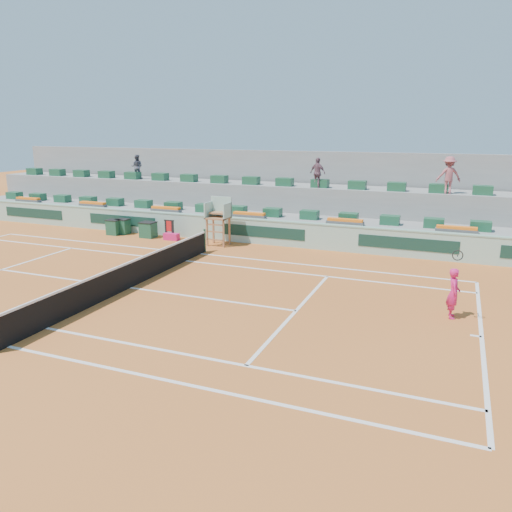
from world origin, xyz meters
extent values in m
plane|color=#AD5621|center=(0.00, 0.00, 0.00)|extent=(90.00, 90.00, 0.00)
cube|color=gray|center=(0.00, 10.70, 0.60)|extent=(36.00, 4.00, 1.20)
cube|color=gray|center=(0.00, 12.30, 1.30)|extent=(36.00, 2.40, 2.60)
cube|color=gray|center=(0.00, 13.90, 2.20)|extent=(36.00, 0.40, 4.40)
cube|color=#D41B66|center=(-2.81, 7.54, 0.18)|extent=(0.81, 0.36, 0.36)
imported|color=#484854|center=(-7.83, 11.95, 3.35)|extent=(0.87, 0.77, 1.49)
imported|color=#764F5E|center=(3.92, 11.45, 3.40)|extent=(1.01, 0.70, 1.59)
imported|color=#A55258|center=(10.41, 11.50, 3.50)|extent=(1.30, 0.98, 1.79)
cube|color=white|center=(11.88, 0.00, 0.01)|extent=(0.12, 10.97, 0.01)
cube|color=white|center=(0.00, -5.49, 0.01)|extent=(23.77, 0.12, 0.01)
cube|color=white|center=(0.00, 5.49, 0.01)|extent=(23.77, 0.12, 0.01)
cube|color=white|center=(0.00, -4.12, 0.01)|extent=(23.77, 0.12, 0.01)
cube|color=white|center=(0.00, 4.12, 0.01)|extent=(23.77, 0.12, 0.01)
cube|color=white|center=(-6.40, 0.00, 0.01)|extent=(0.12, 8.23, 0.01)
cube|color=white|center=(6.40, 0.00, 0.01)|extent=(0.12, 8.23, 0.01)
cube|color=white|center=(0.00, 0.00, 0.01)|extent=(12.80, 0.12, 0.01)
cube|color=white|center=(11.73, 0.00, 0.01)|extent=(0.30, 0.12, 0.01)
cube|color=black|center=(0.00, 0.00, 0.46)|extent=(0.03, 11.87, 0.92)
cube|color=white|center=(0.00, 0.00, 0.95)|extent=(0.06, 11.87, 0.07)
cylinder|color=#204B32|center=(0.00, 5.94, 0.55)|extent=(0.10, 0.10, 1.10)
cube|color=#95BCAC|center=(0.00, 8.50, 0.60)|extent=(36.00, 0.30, 1.20)
cube|color=#7DA894|center=(0.00, 8.50, 1.23)|extent=(36.00, 0.34, 0.06)
cube|color=#12332A|center=(-13.00, 8.34, 0.65)|extent=(4.40, 0.02, 0.56)
cube|color=#12332A|center=(-6.50, 8.34, 0.65)|extent=(4.40, 0.02, 0.56)
cube|color=#12332A|center=(2.00, 8.34, 0.65)|extent=(4.40, 0.02, 0.56)
cube|color=#12332A|center=(9.00, 8.34, 0.65)|extent=(4.40, 0.02, 0.56)
cube|color=#945C38|center=(-0.45, 7.05, 0.68)|extent=(0.08, 0.08, 1.35)
cube|color=#945C38|center=(0.45, 7.05, 0.68)|extent=(0.08, 0.08, 1.35)
cube|color=#945C38|center=(-0.45, 7.75, 0.68)|extent=(0.08, 0.08, 1.35)
cube|color=#945C38|center=(0.45, 7.75, 0.68)|extent=(0.08, 0.08, 1.35)
cube|color=#945C38|center=(0.00, 7.40, 1.39)|extent=(1.10, 0.90, 0.08)
cube|color=#95BCAC|center=(0.00, 7.78, 1.90)|extent=(1.10, 0.08, 1.00)
cube|color=#95BCAC|center=(-0.52, 7.40, 1.75)|extent=(0.06, 0.90, 0.80)
cube|color=#95BCAC|center=(0.52, 7.40, 1.75)|extent=(0.06, 0.90, 0.80)
cube|color=#945C38|center=(0.00, 7.50, 1.63)|extent=(0.80, 0.60, 0.08)
cube|color=#945C38|center=(0.00, 7.05, 0.35)|extent=(0.90, 0.08, 0.06)
cube|color=#945C38|center=(0.00, 7.05, 0.75)|extent=(0.90, 0.08, 0.06)
cube|color=#945C38|center=(0.00, 7.05, 1.10)|extent=(0.90, 0.08, 0.06)
cube|color=#1A4E31|center=(-16.00, 9.80, 1.42)|extent=(0.90, 0.60, 0.44)
cube|color=#1A4E31|center=(-14.00, 9.80, 1.42)|extent=(0.90, 0.60, 0.44)
cube|color=#1A4E31|center=(-12.00, 9.80, 1.42)|extent=(0.90, 0.60, 0.44)
cube|color=#1A4E31|center=(-10.00, 9.80, 1.42)|extent=(0.90, 0.60, 0.44)
cube|color=#1A4E31|center=(-8.00, 9.80, 1.42)|extent=(0.90, 0.60, 0.44)
cube|color=#1A4E31|center=(-6.00, 9.80, 1.42)|extent=(0.90, 0.60, 0.44)
cube|color=#1A4E31|center=(-4.00, 9.80, 1.42)|extent=(0.90, 0.60, 0.44)
cube|color=#1A4E31|center=(-2.00, 9.80, 1.42)|extent=(0.90, 0.60, 0.44)
cube|color=#1A4E31|center=(0.00, 9.80, 1.42)|extent=(0.90, 0.60, 0.44)
cube|color=#1A4E31|center=(2.00, 9.80, 1.42)|extent=(0.90, 0.60, 0.44)
cube|color=#1A4E31|center=(4.00, 9.80, 1.42)|extent=(0.90, 0.60, 0.44)
cube|color=#1A4E31|center=(6.00, 9.80, 1.42)|extent=(0.90, 0.60, 0.44)
cube|color=#1A4E31|center=(8.00, 9.80, 1.42)|extent=(0.90, 0.60, 0.44)
cube|color=#1A4E31|center=(10.00, 9.80, 1.42)|extent=(0.90, 0.60, 0.44)
cube|color=#1A4E31|center=(12.00, 9.80, 1.42)|extent=(0.90, 0.60, 0.44)
cube|color=#1A4E31|center=(-16.00, 11.70, 2.82)|extent=(0.90, 0.60, 0.44)
cube|color=#1A4E31|center=(-14.00, 11.70, 2.82)|extent=(0.90, 0.60, 0.44)
cube|color=#1A4E31|center=(-12.00, 11.70, 2.82)|extent=(0.90, 0.60, 0.44)
cube|color=#1A4E31|center=(-10.00, 11.70, 2.82)|extent=(0.90, 0.60, 0.44)
cube|color=#1A4E31|center=(-8.00, 11.70, 2.82)|extent=(0.90, 0.60, 0.44)
cube|color=#1A4E31|center=(-6.00, 11.70, 2.82)|extent=(0.90, 0.60, 0.44)
cube|color=#1A4E31|center=(-4.00, 11.70, 2.82)|extent=(0.90, 0.60, 0.44)
cube|color=#1A4E31|center=(-2.00, 11.70, 2.82)|extent=(0.90, 0.60, 0.44)
cube|color=#1A4E31|center=(0.00, 11.70, 2.82)|extent=(0.90, 0.60, 0.44)
cube|color=#1A4E31|center=(2.00, 11.70, 2.82)|extent=(0.90, 0.60, 0.44)
cube|color=#1A4E31|center=(4.00, 11.70, 2.82)|extent=(0.90, 0.60, 0.44)
cube|color=#1A4E31|center=(6.00, 11.70, 2.82)|extent=(0.90, 0.60, 0.44)
cube|color=#1A4E31|center=(8.00, 11.70, 2.82)|extent=(0.90, 0.60, 0.44)
cube|color=#1A4E31|center=(10.00, 11.70, 2.82)|extent=(0.90, 0.60, 0.44)
cube|color=#1A4E31|center=(12.00, 11.70, 2.82)|extent=(0.90, 0.60, 0.44)
cube|color=#525252|center=(-14.00, 9.00, 1.28)|extent=(1.80, 0.36, 0.16)
cube|color=orange|center=(-14.00, 9.00, 1.42)|extent=(1.70, 0.32, 0.12)
cube|color=#525252|center=(-9.00, 9.00, 1.28)|extent=(1.80, 0.36, 0.16)
cube|color=orange|center=(-9.00, 9.00, 1.42)|extent=(1.70, 0.32, 0.12)
cube|color=#525252|center=(-4.00, 9.00, 1.28)|extent=(1.80, 0.36, 0.16)
cube|color=orange|center=(-4.00, 9.00, 1.42)|extent=(1.70, 0.32, 0.12)
cube|color=#525252|center=(1.00, 9.00, 1.28)|extent=(1.80, 0.36, 0.16)
cube|color=orange|center=(1.00, 9.00, 1.42)|extent=(1.70, 0.32, 0.12)
cube|color=#525252|center=(6.00, 9.00, 1.28)|extent=(1.80, 0.36, 0.16)
cube|color=orange|center=(6.00, 9.00, 1.42)|extent=(1.70, 0.32, 0.12)
cube|color=#525252|center=(11.00, 9.00, 1.28)|extent=(1.80, 0.36, 0.16)
cube|color=orange|center=(11.00, 9.00, 1.42)|extent=(1.70, 0.32, 0.12)
cube|color=#184831|center=(-4.30, 7.64, 0.40)|extent=(0.76, 0.65, 0.80)
cube|color=black|center=(-4.30, 7.64, 0.82)|extent=(0.81, 0.70, 0.04)
cube|color=#184831|center=(-6.11, 7.87, 0.40)|extent=(0.67, 0.57, 0.80)
cube|color=black|center=(-6.11, 7.87, 0.82)|extent=(0.70, 0.61, 0.04)
cube|color=#184831|center=(-6.45, 7.53, 0.40)|extent=(0.68, 0.58, 0.80)
cube|color=black|center=(-6.45, 7.53, 0.82)|extent=(0.72, 0.62, 0.04)
cube|color=black|center=(-3.21, 7.69, 0.50)|extent=(0.10, 0.10, 1.00)
cube|color=black|center=(-2.81, 7.69, 0.50)|extent=(0.10, 0.10, 1.00)
cube|color=black|center=(-3.01, 7.69, 1.00)|extent=(0.58, 0.08, 0.06)
cube|color=red|center=(-3.01, 7.67, 0.70)|extent=(0.42, 0.04, 0.56)
imported|color=#D41B66|center=(11.05, 1.28, 0.79)|extent=(0.45, 0.62, 1.58)
cylinder|color=black|center=(11.05, 0.98, 2.05)|extent=(0.03, 0.35, 0.09)
torus|color=black|center=(11.05, 0.76, 2.12)|extent=(0.31, 0.08, 0.31)
camera|label=1|loc=(10.85, -14.49, 5.75)|focal=35.00mm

